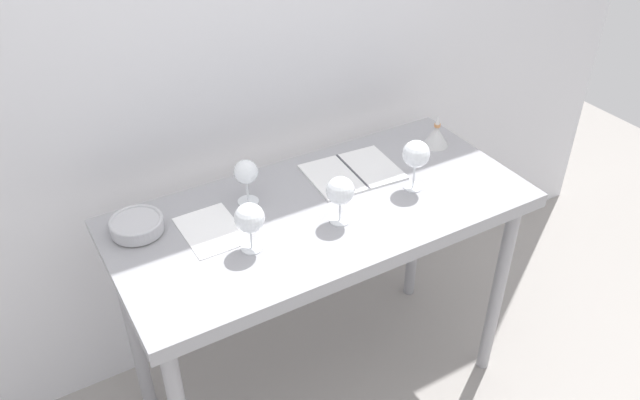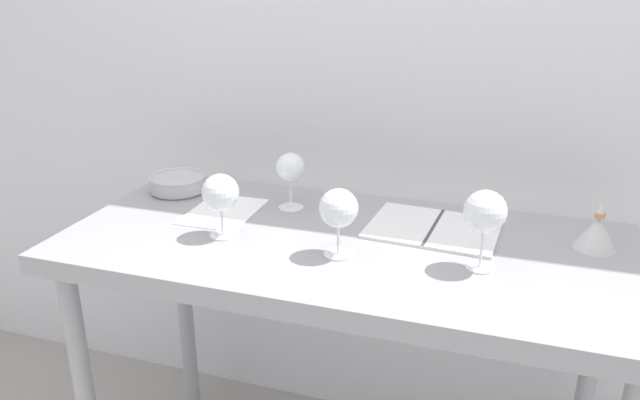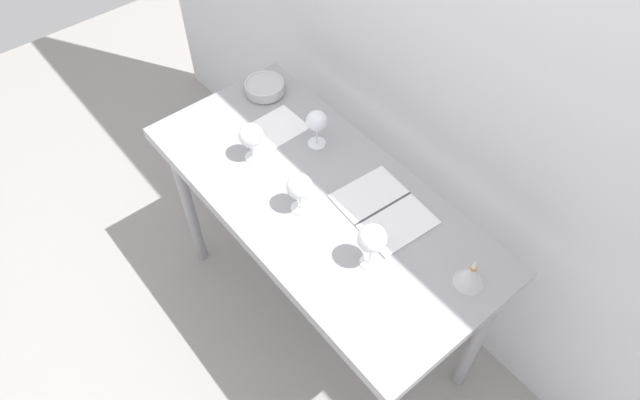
{
  "view_description": "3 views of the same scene",
  "coord_description": "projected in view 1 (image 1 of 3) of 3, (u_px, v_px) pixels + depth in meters",
  "views": [
    {
      "loc": [
        -0.88,
        -1.49,
        2.14
      ],
      "look_at": [
        -0.03,
        -0.04,
        0.96
      ],
      "focal_mm": 36.08,
      "sensor_mm": 36.0,
      "label": 1
    },
    {
      "loc": [
        0.37,
        -1.33,
        1.52
      ],
      "look_at": [
        -0.07,
        -0.01,
        1.0
      ],
      "focal_mm": 34.25,
      "sensor_mm": 36.0,
      "label": 2
    },
    {
      "loc": [
        1.0,
        -0.83,
        2.46
      ],
      "look_at": [
        0.06,
        -0.05,
        0.95
      ],
      "focal_mm": 31.91,
      "sensor_mm": 36.0,
      "label": 3
    }
  ],
  "objects": [
    {
      "name": "wine_glass_near_right",
      "position": [
        416.0,
        155.0,
        2.15
      ],
      "size": [
        0.09,
        0.09,
        0.18
      ],
      "color": "white",
      "rests_on": "steel_counter"
    },
    {
      "name": "wine_glass_far_left",
      "position": [
        246.0,
        173.0,
        2.09
      ],
      "size": [
        0.08,
        0.08,
        0.16
      ],
      "color": "white",
      "rests_on": "steel_counter"
    },
    {
      "name": "decanter_funnel",
      "position": [
        436.0,
        136.0,
        2.44
      ],
      "size": [
        0.1,
        0.1,
        0.12
      ],
      "color": "silver",
      "rests_on": "steel_counter"
    },
    {
      "name": "back_wall",
      "position": [
        251.0,
        43.0,
        2.25
      ],
      "size": [
        3.8,
        0.04,
        2.6
      ],
      "primitive_type": "cube",
      "color": "silver",
      "rests_on": "ground_plane"
    },
    {
      "name": "wine_glass_near_left",
      "position": [
        250.0,
        219.0,
        1.89
      ],
      "size": [
        0.09,
        0.09,
        0.16
      ],
      "color": "white",
      "rests_on": "steel_counter"
    },
    {
      "name": "tasting_bowl",
      "position": [
        137.0,
        225.0,
        2.0
      ],
      "size": [
        0.17,
        0.17,
        0.05
      ],
      "color": "beige",
      "rests_on": "steel_counter"
    },
    {
      "name": "ground_plane",
      "position": [
        321.0,
        383.0,
        2.65
      ],
      "size": [
        6.0,
        6.0,
        0.0
      ],
      "primitive_type": "plane",
      "color": "gray"
    },
    {
      "name": "open_notebook",
      "position": [
        352.0,
        172.0,
        2.3
      ],
      "size": [
        0.34,
        0.27,
        0.01
      ],
      "rotation": [
        0.0,
        0.0,
        -0.07
      ],
      "color": "white",
      "rests_on": "steel_counter"
    },
    {
      "name": "tasting_sheet_upper",
      "position": [
        211.0,
        230.0,
        2.02
      ],
      "size": [
        0.18,
        0.24,
        0.0
      ],
      "primitive_type": "cube",
      "rotation": [
        0.0,
        0.0,
        0.01
      ],
      "color": "white",
      "rests_on": "steel_counter"
    },
    {
      "name": "wine_glass_near_center",
      "position": [
        340.0,
        192.0,
        2.0
      ],
      "size": [
        0.09,
        0.09,
        0.16
      ],
      "color": "white",
      "rests_on": "steel_counter"
    },
    {
      "name": "steel_counter",
      "position": [
        323.0,
        232.0,
        2.19
      ],
      "size": [
        1.4,
        0.65,
        0.9
      ],
      "color": "#95959A",
      "rests_on": "ground_plane"
    }
  ]
}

